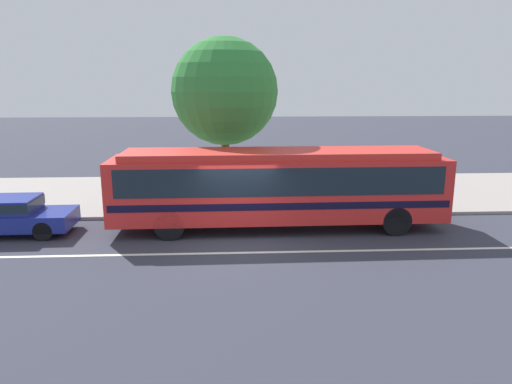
# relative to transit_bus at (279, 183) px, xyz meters

# --- Properties ---
(ground_plane) EXTENTS (120.00, 120.00, 0.00)m
(ground_plane) POSITION_rel_transit_bus_xyz_m (-1.44, -1.70, -1.63)
(ground_plane) COLOR #333541
(sidewalk_slab) EXTENTS (60.00, 8.00, 0.12)m
(sidewalk_slab) POSITION_rel_transit_bus_xyz_m (-1.44, 5.35, -1.57)
(sidewalk_slab) COLOR #9C928C
(sidewalk_slab) RESTS_ON ground_plane
(lane_stripe_center) EXTENTS (56.00, 0.16, 0.01)m
(lane_stripe_center) POSITION_rel_transit_bus_xyz_m (-1.44, -2.50, -1.63)
(lane_stripe_center) COLOR silver
(lane_stripe_center) RESTS_ON ground_plane
(transit_bus) EXTENTS (11.61, 2.58, 2.80)m
(transit_bus) POSITION_rel_transit_bus_xyz_m (0.00, 0.00, 0.00)
(transit_bus) COLOR red
(transit_bus) RESTS_ON ground_plane
(sedan_behind_bus) EXTENTS (4.44, 1.83, 1.29)m
(sedan_behind_bus) POSITION_rel_transit_bus_xyz_m (-9.42, -0.23, -0.91)
(sedan_behind_bus) COLOR navy
(sedan_behind_bus) RESTS_ON ground_plane
(pedestrian_waiting_near_sign) EXTENTS (0.39, 0.39, 1.73)m
(pedestrian_waiting_near_sign) POSITION_rel_transit_bus_xyz_m (2.63, 3.45, -0.50)
(pedestrian_waiting_near_sign) COLOR #34363F
(pedestrian_waiting_near_sign) RESTS_ON sidewalk_slab
(bus_stop_sign) EXTENTS (0.16, 0.43, 2.51)m
(bus_stop_sign) POSITION_rel_transit_bus_xyz_m (4.72, 1.92, 0.10)
(bus_stop_sign) COLOR gray
(bus_stop_sign) RESTS_ON sidewalk_slab
(street_tree_near_stop) EXTENTS (4.33, 4.33, 6.79)m
(street_tree_near_stop) POSITION_rel_transit_bus_xyz_m (-1.89, 3.40, 3.10)
(street_tree_near_stop) COLOR brown
(street_tree_near_stop) RESTS_ON sidewalk_slab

